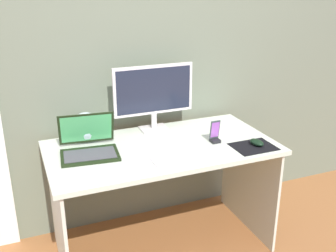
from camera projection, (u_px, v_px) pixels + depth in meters
ground_plane at (162, 245)px, 2.65m from camera, size 8.00×8.00×0.00m
wall_back at (137, 45)px, 2.59m from camera, size 6.00×0.04×2.50m
desk at (162, 168)px, 2.45m from camera, size 1.36×0.71×0.72m
monitor at (154, 94)px, 2.56m from camera, size 0.53×0.14×0.43m
laptop at (89, 146)px, 2.28m from camera, size 0.35×0.33×0.22m
fishbowl at (86, 127)px, 2.45m from camera, size 0.19×0.19×0.19m
keyboard_external at (185, 157)px, 2.23m from camera, size 0.37×0.13×0.01m
mousepad at (253, 147)px, 2.38m from camera, size 0.25×0.20×0.00m
mouse at (257, 142)px, 2.39m from camera, size 0.08×0.11×0.04m
phone_in_dock at (215, 135)px, 2.44m from camera, size 0.06×0.05×0.14m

